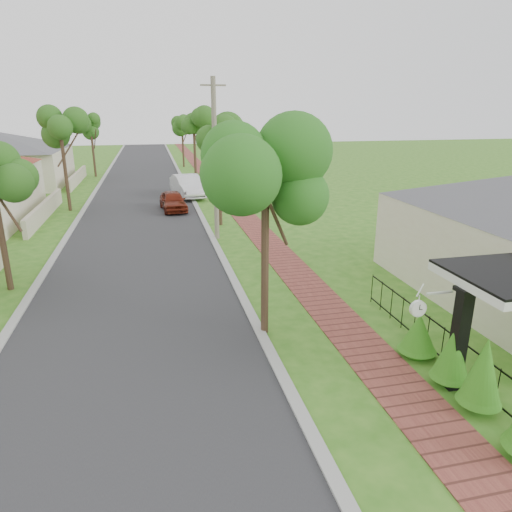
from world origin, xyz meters
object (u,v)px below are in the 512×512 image
object	(u,v)px
near_tree	(265,182)
utility_pole	(215,160)
porch_post	(458,343)
parked_car_white	(188,186)
station_clock	(420,307)
parked_car_red	(173,201)

from	to	relation	value
near_tree	utility_pole	distance (m)	10.54
utility_pole	porch_post	bearing A→B (deg)	-75.58
near_tree	parked_car_white	bearing A→B (deg)	91.02
station_clock	parked_car_white	bearing A→B (deg)	97.30
near_tree	station_clock	xyz separation A→B (m)	(2.89, -3.26, -2.51)
porch_post	parked_car_red	distance (m)	22.13
parked_car_white	near_tree	bearing A→B (deg)	-98.41
parked_car_white	station_clock	distance (m)	25.95
porch_post	parked_car_red	world-z (taller)	porch_post
porch_post	parked_car_red	size ratio (longest dim) A/B	0.68
porch_post	station_clock	world-z (taller)	porch_post
utility_pole	parked_car_red	bearing A→B (deg)	104.15
parked_car_red	near_tree	xyz separation A→B (m)	(1.73, -17.77, 3.84)
parked_car_red	porch_post	bearing A→B (deg)	-81.09
porch_post	parked_car_white	size ratio (longest dim) A/B	0.51
parked_car_red	station_clock	size ratio (longest dim) A/B	3.50
porch_post	station_clock	distance (m)	1.26
porch_post	near_tree	world-z (taller)	near_tree
near_tree	parked_car_red	bearing A→B (deg)	95.55
parked_car_white	near_tree	distance (m)	22.75
parked_car_red	parked_car_white	distance (m)	4.87
near_tree	station_clock	world-z (taller)	near_tree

